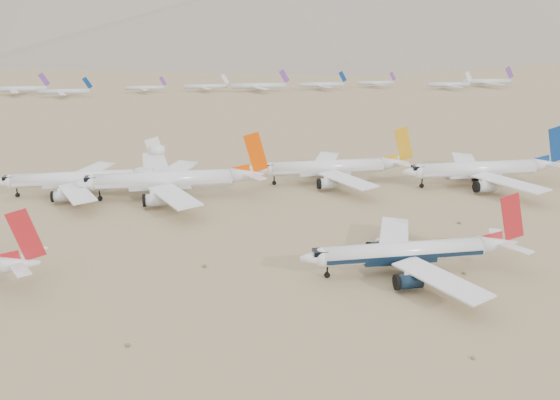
# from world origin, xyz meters

# --- Properties ---
(ground) EXTENTS (7000.00, 7000.00, 0.00)m
(ground) POSITION_xyz_m (0.00, 0.00, 0.00)
(ground) COLOR #8A7150
(ground) RESTS_ON ground
(main_airliner) EXTENTS (47.42, 46.32, 16.73)m
(main_airliner) POSITION_xyz_m (13.70, 4.68, 4.60)
(main_airliner) COLOR white
(main_airliner) RESTS_ON ground
(row2_navy_widebody) EXTENTS (54.18, 52.98, 19.27)m
(row2_navy_widebody) POSITION_xyz_m (63.26, 64.42, 5.38)
(row2_navy_widebody) COLOR white
(row2_navy_widebody) RESTS_ON ground
(row2_gold_tail) EXTENTS (51.78, 50.64, 18.44)m
(row2_gold_tail) POSITION_xyz_m (15.20, 75.87, 5.16)
(row2_gold_tail) COLOR white
(row2_gold_tail) RESTS_ON ground
(row2_orange_tail) EXTENTS (55.44, 54.23, 19.78)m
(row2_orange_tail) POSITION_xyz_m (-38.13, 67.40, 5.55)
(row2_orange_tail) COLOR white
(row2_orange_tail) RESTS_ON ground
(row2_white_trijet) EXTENTS (49.81, 48.68, 17.65)m
(row2_white_trijet) POSITION_xyz_m (-65.43, 75.66, 5.11)
(row2_white_trijet) COLOR white
(row2_white_trijet) RESTS_ON ground
(distant_storage_row) EXTENTS (520.45, 58.64, 15.08)m
(distant_storage_row) POSITION_xyz_m (-9.86, 343.86, 4.39)
(distant_storage_row) COLOR silver
(distant_storage_row) RESTS_ON ground
(foothills) EXTENTS (4637.50, 1395.00, 155.00)m
(foothills) POSITION_xyz_m (526.68, 1100.00, 67.15)
(foothills) COLOR slate
(foothills) RESTS_ON ground
(desert_scrub) EXTENTS (261.14, 121.67, 0.63)m
(desert_scrub) POSITION_xyz_m (4.90, -30.12, 0.29)
(desert_scrub) COLOR brown
(desert_scrub) RESTS_ON ground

